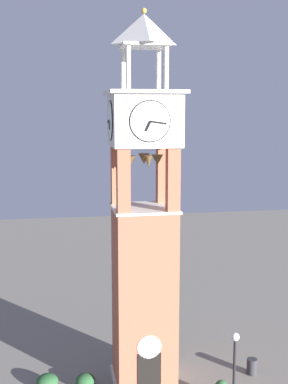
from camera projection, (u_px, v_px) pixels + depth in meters
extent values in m
plane|color=gray|center=(144.00, 383.00, 25.23)|extent=(80.00, 80.00, 0.00)
cube|color=#AD5B42|center=(144.00, 299.00, 24.54)|extent=(2.76, 2.76, 8.65)
cube|color=silver|center=(144.00, 380.00, 25.20)|extent=(2.96, 2.96, 0.35)
cube|color=black|center=(149.00, 376.00, 23.69)|extent=(1.10, 0.04, 2.20)
cylinder|color=silver|center=(149.00, 347.00, 23.47)|extent=(1.10, 0.04, 1.10)
cube|color=#AD5B42|center=(123.00, 182.00, 22.36)|extent=(0.56, 0.56, 2.91)
cube|color=#AD5B42|center=(173.00, 181.00, 22.74)|extent=(0.56, 0.56, 2.91)
cube|color=#AD5B42|center=(117.00, 176.00, 24.50)|extent=(0.56, 0.56, 2.91)
cube|color=#AD5B42|center=(163.00, 175.00, 24.87)|extent=(0.56, 0.56, 2.91)
cube|color=silver|center=(144.00, 208.00, 23.84)|extent=(2.92, 2.92, 0.12)
cone|color=brown|center=(157.00, 160.00, 23.59)|extent=(0.55, 0.55, 0.48)
cone|color=brown|center=(144.00, 159.00, 24.10)|extent=(0.55, 0.55, 0.50)
cone|color=brown|center=(131.00, 160.00, 23.34)|extent=(0.46, 0.46, 0.42)
cone|color=brown|center=(149.00, 161.00, 22.91)|extent=(0.37, 0.37, 0.52)
cube|color=silver|center=(144.00, 120.00, 23.20)|extent=(3.00, 3.00, 2.31)
cylinder|color=white|center=(150.00, 121.00, 21.72)|extent=(1.76, 0.05, 1.76)
torus|color=black|center=(150.00, 121.00, 21.72)|extent=(1.78, 0.06, 1.78)
cube|color=black|center=(148.00, 126.00, 21.68)|extent=(0.27, 0.03, 0.43)
cube|color=black|center=(159.00, 122.00, 21.73)|extent=(0.70, 0.03, 0.16)
cylinder|color=white|center=(139.00, 120.00, 24.68)|extent=(1.76, 0.05, 1.76)
torus|color=black|center=(139.00, 120.00, 24.68)|extent=(1.78, 0.06, 1.78)
cube|color=black|center=(136.00, 124.00, 24.75)|extent=(0.27, 0.03, 0.43)
cube|color=black|center=(145.00, 121.00, 24.81)|extent=(0.70, 0.03, 0.16)
cylinder|color=white|center=(110.00, 121.00, 22.95)|extent=(0.05, 1.76, 1.76)
torus|color=black|center=(110.00, 121.00, 22.95)|extent=(0.06, 1.78, 1.78)
cube|color=black|center=(109.00, 125.00, 22.87)|extent=(0.03, 0.27, 0.43)
cube|color=black|center=(108.00, 121.00, 23.28)|extent=(0.03, 0.70, 0.16)
cylinder|color=white|center=(177.00, 120.00, 23.46)|extent=(0.05, 1.76, 1.76)
torus|color=black|center=(177.00, 120.00, 23.46)|extent=(0.06, 1.78, 1.78)
cube|color=black|center=(179.00, 125.00, 23.41)|extent=(0.03, 0.27, 0.43)
cube|color=black|center=(176.00, 121.00, 23.82)|extent=(0.03, 0.70, 0.16)
cube|color=silver|center=(144.00, 92.00, 23.01)|extent=(3.36, 3.36, 0.16)
cylinder|color=silver|center=(128.00, 67.00, 21.90)|extent=(0.22, 0.22, 1.86)
cylinder|color=silver|center=(166.00, 68.00, 22.18)|extent=(0.22, 0.22, 1.86)
cylinder|color=silver|center=(123.00, 70.00, 23.51)|extent=(0.22, 0.22, 1.86)
cylinder|color=silver|center=(159.00, 71.00, 23.79)|extent=(0.22, 0.22, 1.86)
cube|color=silver|center=(144.00, 46.00, 22.69)|extent=(2.09, 2.09, 0.12)
pyramid|color=silver|center=(144.00, 29.00, 22.57)|extent=(2.09, 2.09, 1.31)
sphere|color=#B79338|center=(144.00, 11.00, 22.45)|extent=(0.24, 0.24, 0.24)
cylinder|color=black|center=(234.00, 380.00, 22.13)|extent=(0.12, 0.12, 3.55)
sphere|color=silver|center=(235.00, 337.00, 21.82)|extent=(0.36, 0.36, 0.36)
cylinder|color=#2D2D33|center=(252.00, 366.00, 26.08)|extent=(0.52, 0.52, 0.80)
ellipsoid|color=#28562D|center=(47.00, 381.00, 24.76)|extent=(1.04, 1.04, 0.69)
ellipsoid|color=#28562D|center=(85.00, 380.00, 24.86)|extent=(0.93, 0.93, 0.67)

